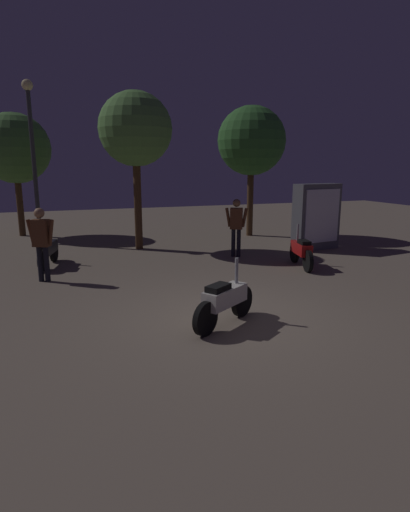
{
  "coord_description": "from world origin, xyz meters",
  "views": [
    {
      "loc": [
        -2.7,
        -6.52,
        2.66
      ],
      "look_at": [
        -0.14,
        0.65,
        1.0
      ],
      "focal_mm": 29.15,
      "sensor_mm": 36.0,
      "label": 1
    }
  ],
  "objects_px": {
    "person_bystander_far": "(41,238)",
    "person_rider_beside": "(236,222)",
    "motorcycle_red_parked_right": "(301,251)",
    "kiosk_billboard": "(317,217)",
    "motorcycle_black_parked_left": "(48,250)",
    "motorcycle_white_foreground": "(225,301)",
    "streetlamp_near": "(32,143)"
  },
  "relations": [
    {
      "from": "motorcycle_black_parked_left",
      "to": "person_rider_beside",
      "type": "relative_size",
      "value": 0.95
    },
    {
      "from": "motorcycle_black_parked_left",
      "to": "motorcycle_white_foreground",
      "type": "bearing_deg",
      "value": -137.83
    },
    {
      "from": "motorcycle_white_foreground",
      "to": "person_rider_beside",
      "type": "relative_size",
      "value": 0.84
    },
    {
      "from": "person_bystander_far",
      "to": "person_rider_beside",
      "type": "bearing_deg",
      "value": -54.12
    },
    {
      "from": "motorcycle_black_parked_left",
      "to": "motorcycle_red_parked_right",
      "type": "xyz_separation_m",
      "value": [
        6.36,
        -2.38,
        0.0
      ]
    },
    {
      "from": "motorcycle_white_foreground",
      "to": "motorcycle_red_parked_right",
      "type": "height_order",
      "value": "same"
    },
    {
      "from": "motorcycle_red_parked_right",
      "to": "person_rider_beside",
      "type": "xyz_separation_m",
      "value": [
        -1.11,
        1.78,
        0.59
      ]
    },
    {
      "from": "kiosk_billboard",
      "to": "motorcycle_red_parked_right",
      "type": "bearing_deg",
      "value": 40.23
    },
    {
      "from": "streetlamp_near",
      "to": "kiosk_billboard",
      "type": "relative_size",
      "value": 2.57
    },
    {
      "from": "motorcycle_white_foreground",
      "to": "motorcycle_black_parked_left",
      "type": "bearing_deg",
      "value": 83.69
    },
    {
      "from": "person_rider_beside",
      "to": "kiosk_billboard",
      "type": "distance_m",
      "value": 2.92
    },
    {
      "from": "motorcycle_black_parked_left",
      "to": "person_rider_beside",
      "type": "distance_m",
      "value": 5.32
    },
    {
      "from": "motorcycle_black_parked_left",
      "to": "streetlamp_near",
      "type": "xyz_separation_m",
      "value": [
        -0.31,
        3.69,
        2.95
      ]
    },
    {
      "from": "person_bystander_far",
      "to": "kiosk_billboard",
      "type": "relative_size",
      "value": 0.82
    },
    {
      "from": "kiosk_billboard",
      "to": "person_bystander_far",
      "type": "bearing_deg",
      "value": 0.59
    },
    {
      "from": "streetlamp_near",
      "to": "kiosk_billboard",
      "type": "bearing_deg",
      "value": -25.72
    },
    {
      "from": "motorcycle_black_parked_left",
      "to": "person_rider_beside",
      "type": "bearing_deg",
      "value": -81.59
    },
    {
      "from": "person_rider_beside",
      "to": "motorcycle_white_foreground",
      "type": "bearing_deg",
      "value": -178.37
    },
    {
      "from": "person_rider_beside",
      "to": "kiosk_billboard",
      "type": "xyz_separation_m",
      "value": [
        2.91,
        0.21,
        0.03
      ]
    },
    {
      "from": "person_bystander_far",
      "to": "streetlamp_near",
      "type": "distance_m",
      "value": 5.79
    },
    {
      "from": "motorcycle_red_parked_right",
      "to": "motorcycle_white_foreground",
      "type": "bearing_deg",
      "value": 145.8
    },
    {
      "from": "motorcycle_red_parked_right",
      "to": "streetlamp_near",
      "type": "distance_m",
      "value": 9.49
    },
    {
      "from": "motorcycle_black_parked_left",
      "to": "kiosk_billboard",
      "type": "height_order",
      "value": "kiosk_billboard"
    },
    {
      "from": "motorcycle_white_foreground",
      "to": "person_bystander_far",
      "type": "bearing_deg",
      "value": 92.98
    },
    {
      "from": "motorcycle_black_parked_left",
      "to": "person_bystander_far",
      "type": "bearing_deg",
      "value": -167.94
    },
    {
      "from": "person_bystander_far",
      "to": "kiosk_billboard",
      "type": "height_order",
      "value": "kiosk_billboard"
    },
    {
      "from": "motorcycle_white_foreground",
      "to": "kiosk_billboard",
      "type": "height_order",
      "value": "kiosk_billboard"
    },
    {
      "from": "motorcycle_black_parked_left",
      "to": "person_bystander_far",
      "type": "distance_m",
      "value": 1.7
    },
    {
      "from": "person_bystander_far",
      "to": "motorcycle_red_parked_right",
      "type": "bearing_deg",
      "value": -71.67
    },
    {
      "from": "person_rider_beside",
      "to": "person_bystander_far",
      "type": "height_order",
      "value": "person_bystander_far"
    },
    {
      "from": "motorcycle_black_parked_left",
      "to": "streetlamp_near",
      "type": "relative_size",
      "value": 0.3
    },
    {
      "from": "person_rider_beside",
      "to": "streetlamp_near",
      "type": "bearing_deg",
      "value": 79.78
    }
  ]
}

